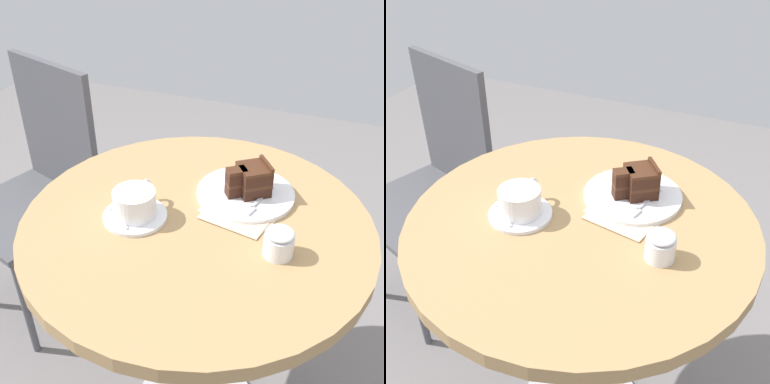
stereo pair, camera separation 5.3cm
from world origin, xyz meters
TOP-DOWN VIEW (x-y plane):
  - cafe_table at (0.00, 0.00)m, footprint 0.79×0.79m
  - saucer at (-0.04, 0.13)m, footprint 0.14×0.14m
  - coffee_cup at (-0.04, 0.13)m, footprint 0.13×0.10m
  - teaspoon at (-0.06, 0.17)m, footprint 0.07×0.08m
  - cake_plate at (0.13, -0.08)m, footprint 0.23×0.23m
  - cake_slice at (0.13, -0.09)m, footprint 0.10×0.11m
  - fork at (0.08, -0.11)m, footprint 0.13×0.05m
  - napkin at (0.07, -0.09)m, footprint 0.21×0.20m
  - cafe_chair at (0.29, 0.65)m, footprint 0.48×0.48m
  - sugar_pot at (-0.05, -0.19)m, footprint 0.06×0.06m

SIDE VIEW (x-z plane):
  - cafe_chair at x=0.29m, z-range 0.07..0.96m
  - cafe_table at x=0.00m, z-range 0.24..0.97m
  - napkin at x=0.07m, z-range 0.72..0.73m
  - saucer at x=-0.04m, z-range 0.72..0.73m
  - cake_plate at x=0.13m, z-range 0.72..0.73m
  - teaspoon at x=-0.06m, z-range 0.73..0.73m
  - fork at x=0.08m, z-range 0.73..0.74m
  - sugar_pot at x=-0.05m, z-range 0.72..0.79m
  - coffee_cup at x=-0.04m, z-range 0.73..0.79m
  - cake_slice at x=0.13m, z-range 0.73..0.81m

